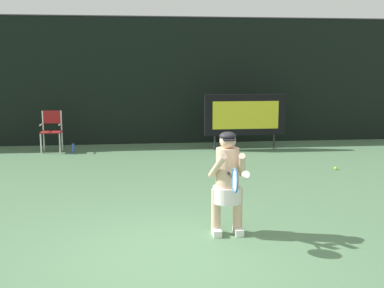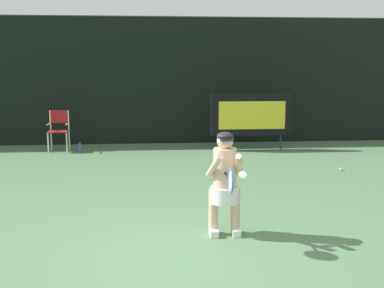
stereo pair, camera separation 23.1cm
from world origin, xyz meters
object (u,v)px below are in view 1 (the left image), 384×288
at_px(scoreboard, 245,115).
at_px(water_bottle, 73,148).
at_px(tennis_ball_spare, 336,168).
at_px(umpire_chair, 52,129).
at_px(tennis_player, 227,180).
at_px(tennis_racket, 235,180).

height_order(scoreboard, water_bottle, scoreboard).
bearing_deg(scoreboard, tennis_ball_spare, -62.93).
bearing_deg(tennis_ball_spare, umpire_chair, 155.19).
bearing_deg(tennis_player, tennis_racket, -91.90).
height_order(umpire_chair, tennis_racket, umpire_chair).
distance_m(tennis_player, tennis_ball_spare, 4.88).
bearing_deg(water_bottle, tennis_racket, -67.91).
bearing_deg(tennis_player, scoreboard, 75.04).
relative_size(umpire_chair, water_bottle, 4.08).
height_order(tennis_player, tennis_racket, tennis_player).
bearing_deg(tennis_racket, umpire_chair, 108.69).
relative_size(scoreboard, tennis_player, 1.56).
relative_size(water_bottle, tennis_racket, 0.44).
bearing_deg(umpire_chair, scoreboard, -2.95).
bearing_deg(scoreboard, water_bottle, 179.55).
bearing_deg(umpire_chair, tennis_player, -62.90).
bearing_deg(water_bottle, scoreboard, -0.45).
bearing_deg(tennis_racket, tennis_ball_spare, 46.60).
height_order(scoreboard, tennis_player, scoreboard).
height_order(water_bottle, tennis_player, tennis_player).
bearing_deg(umpire_chair, water_bottle, -22.08).
bearing_deg(tennis_ball_spare, scoreboard, 117.07).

